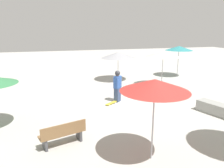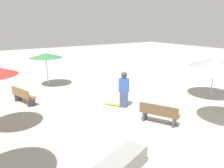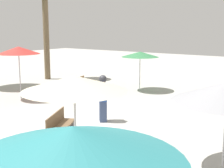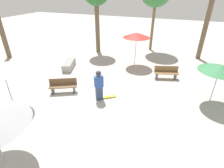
{
  "view_description": "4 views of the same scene",
  "coord_description": "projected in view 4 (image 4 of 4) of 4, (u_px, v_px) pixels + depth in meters",
  "views": [
    {
      "loc": [
        -4.36,
        -10.59,
        3.97
      ],
      "look_at": [
        -1.1,
        1.05,
        0.88
      ],
      "focal_mm": 35.0,
      "sensor_mm": 36.0,
      "label": 1
    },
    {
      "loc": [
        7.12,
        -5.59,
        3.96
      ],
      "look_at": [
        -1.16,
        -0.05,
        1.2
      ],
      "focal_mm": 35.0,
      "sensor_mm": 36.0,
      "label": 2
    },
    {
      "loc": [
        7.94,
        7.4,
        3.48
      ],
      "look_at": [
        -1.15,
        0.77,
        1.42
      ],
      "focal_mm": 50.0,
      "sensor_mm": 36.0,
      "label": 3
    },
    {
      "loc": [
        -4.54,
        7.89,
        5.52
      ],
      "look_at": [
        -1.5,
        -0.04,
        0.8
      ],
      "focal_mm": 28.0,
      "sensor_mm": 36.0,
      "label": 4
    }
  ],
  "objects": [
    {
      "name": "skater_main",
      "position": [
        99.0,
        84.0,
        9.38
      ],
      "size": [
        0.52,
        0.51,
        1.75
      ],
      "rotation": [
        0.0,
        0.0,
        3.89
      ],
      "color": "#38476B",
      "rests_on": "ground_plane"
    },
    {
      "name": "bench_near",
      "position": [
        166.0,
        73.0,
        11.9
      ],
      "size": [
        1.66,
        0.89,
        0.85
      ],
      "rotation": [
        0.0,
        0.0,
        0.3
      ],
      "color": "#47474C",
      "rests_on": "ground_plane"
    },
    {
      "name": "concrete_ledge",
      "position": [
        69.0,
        65.0,
        13.47
      ],
      "size": [
        1.18,
        1.94,
        0.53
      ],
      "rotation": [
        0.0,
        0.0,
        1.9
      ],
      "color": "gray",
      "rests_on": "ground_plane"
    },
    {
      "name": "ground_plane",
      "position": [
        89.0,
        92.0,
        10.54
      ],
      "size": [
        60.0,
        60.0,
        0.0
      ],
      "primitive_type": "plane",
      "color": "#B2AFA8"
    },
    {
      "name": "shade_umbrella_cream",
      "position": [
        1.0,
        67.0,
        8.14
      ],
      "size": [
        2.35,
        2.35,
        2.43
      ],
      "color": "#B7B7BC",
      "rests_on": "ground_plane"
    },
    {
      "name": "skateboard",
      "position": [
        109.0,
        97.0,
        9.95
      ],
      "size": [
        0.77,
        0.63,
        0.07
      ],
      "rotation": [
        0.0,
        0.0,
        3.76
      ],
      "color": "gold",
      "rests_on": "ground_plane"
    },
    {
      "name": "shade_umbrella_red",
      "position": [
        137.0,
        35.0,
        13.05
      ],
      "size": [
        2.04,
        2.04,
        2.57
      ],
      "color": "#B7B7BC",
      "rests_on": "ground_plane"
    },
    {
      "name": "bench_far",
      "position": [
        63.0,
        86.0,
        10.29
      ],
      "size": [
        1.63,
        1.11,
        0.85
      ],
      "rotation": [
        0.0,
        0.0,
        0.47
      ],
      "color": "#47474C",
      "rests_on": "ground_plane"
    },
    {
      "name": "shade_umbrella_green",
      "position": [
        220.0,
        68.0,
        8.6
      ],
      "size": [
        2.05,
        2.05,
        2.16
      ],
      "color": "#B7B7BC",
      "rests_on": "ground_plane"
    }
  ]
}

